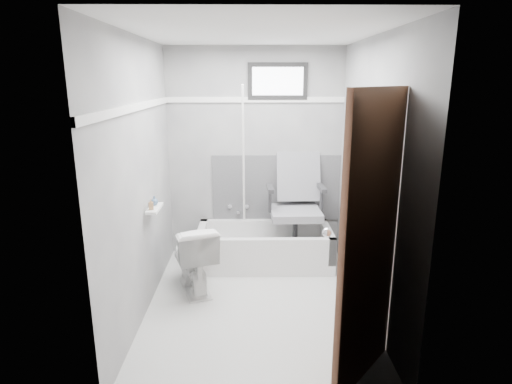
{
  "coord_description": "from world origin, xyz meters",
  "views": [
    {
      "loc": [
        -0.05,
        -3.59,
        2.04
      ],
      "look_at": [
        0.0,
        0.35,
        1.0
      ],
      "focal_mm": 30.0,
      "sensor_mm": 36.0,
      "label": 1
    }
  ],
  "objects_px": {
    "soap_bottle_a": "(151,204)",
    "door": "(426,262)",
    "toilet": "(193,257)",
    "soap_bottle_b": "(154,200)",
    "bathtub": "(264,246)",
    "office_chair": "(296,206)"
  },
  "relations": [
    {
      "from": "door",
      "to": "toilet",
      "type": "bearing_deg",
      "value": 134.99
    },
    {
      "from": "office_chair",
      "to": "soap_bottle_b",
      "type": "distance_m",
      "value": 1.6
    },
    {
      "from": "soap_bottle_b",
      "to": "bathtub",
      "type": "bearing_deg",
      "value": 34.57
    },
    {
      "from": "office_chair",
      "to": "toilet",
      "type": "xyz_separation_m",
      "value": [
        -1.07,
        -0.63,
        -0.34
      ]
    },
    {
      "from": "toilet",
      "to": "bathtub",
      "type": "bearing_deg",
      "value": -159.46
    },
    {
      "from": "office_chair",
      "to": "toilet",
      "type": "relative_size",
      "value": 1.61
    },
    {
      "from": "toilet",
      "to": "soap_bottle_b",
      "type": "relative_size",
      "value": 8.2
    },
    {
      "from": "bathtub",
      "to": "door",
      "type": "height_order",
      "value": "door"
    },
    {
      "from": "soap_bottle_b",
      "to": "door",
      "type": "bearing_deg",
      "value": -37.86
    },
    {
      "from": "door",
      "to": "soap_bottle_a",
      "type": "relative_size",
      "value": 21.08
    },
    {
      "from": "toilet",
      "to": "soap_bottle_a",
      "type": "height_order",
      "value": "soap_bottle_a"
    },
    {
      "from": "soap_bottle_b",
      "to": "soap_bottle_a",
      "type": "bearing_deg",
      "value": -90.0
    },
    {
      "from": "soap_bottle_a",
      "to": "door",
      "type": "bearing_deg",
      "value": -35.16
    },
    {
      "from": "soap_bottle_a",
      "to": "soap_bottle_b",
      "type": "relative_size",
      "value": 1.11
    },
    {
      "from": "toilet",
      "to": "door",
      "type": "bearing_deg",
      "value": 115.32
    },
    {
      "from": "office_chair",
      "to": "soap_bottle_b",
      "type": "relative_size",
      "value": 13.2
    },
    {
      "from": "toilet",
      "to": "office_chair",
      "type": "bearing_deg",
      "value": -168.93
    },
    {
      "from": "door",
      "to": "soap_bottle_b",
      "type": "distance_m",
      "value": 2.43
    },
    {
      "from": "bathtub",
      "to": "toilet",
      "type": "bearing_deg",
      "value": -139.79
    },
    {
      "from": "door",
      "to": "soap_bottle_b",
      "type": "relative_size",
      "value": 23.45
    },
    {
      "from": "bathtub",
      "to": "office_chair",
      "type": "distance_m",
      "value": 0.59
    },
    {
      "from": "office_chair",
      "to": "soap_bottle_a",
      "type": "distance_m",
      "value": 1.67
    }
  ]
}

